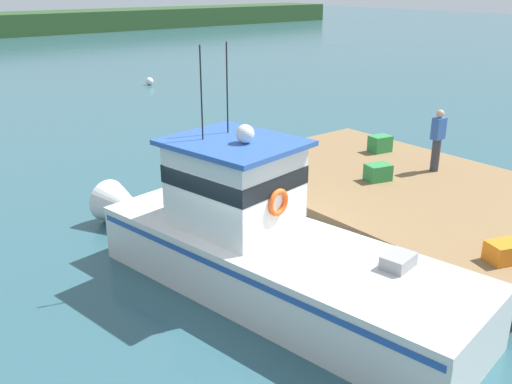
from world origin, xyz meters
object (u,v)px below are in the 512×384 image
object	(u,v)px
crate_stack_mid_dock	(262,157)
bait_bucket	(264,168)
crate_single_by_cleat	(378,172)
crate_single_far	(504,252)
main_fishing_boat	(258,242)
mooring_buoy_spare_mooring	(150,81)
deckhand_by_the_boat	(437,139)
crate_stack_near_edge	(380,144)

from	to	relation	value
crate_stack_mid_dock	bait_bucket	bearing A→B (deg)	-125.68
crate_single_by_cleat	crate_single_far	bearing A→B (deg)	-111.03
main_fishing_boat	mooring_buoy_spare_mooring	size ratio (longest dim) A/B	22.02
crate_single_by_cleat	deckhand_by_the_boat	world-z (taller)	deckhand_by_the_boat
deckhand_by_the_boat	mooring_buoy_spare_mooring	distance (m)	22.82
main_fishing_boat	mooring_buoy_spare_mooring	world-z (taller)	main_fishing_boat
crate_single_by_cleat	deckhand_by_the_boat	distance (m)	1.92
crate_stack_near_edge	bait_bucket	distance (m)	3.99
main_fishing_boat	crate_stack_near_edge	xyz separation A→B (m)	(6.36, 2.23, 0.43)
main_fishing_boat	crate_single_far	bearing A→B (deg)	-53.25
bait_bucket	deckhand_by_the_boat	distance (m)	4.55
deckhand_by_the_boat	main_fishing_boat	bearing A→B (deg)	-178.28
crate_stack_near_edge	mooring_buoy_spare_mooring	size ratio (longest dim) A/B	1.33
crate_single_far	crate_stack_near_edge	bearing A→B (deg)	58.09
crate_stack_mid_dock	mooring_buoy_spare_mooring	world-z (taller)	crate_stack_mid_dock
crate_single_by_cleat	mooring_buoy_spare_mooring	xyz separation A→B (m)	(5.45, 22.01, -1.18)
crate_single_by_cleat	deckhand_by_the_boat	size ratio (longest dim) A/B	0.37
crate_stack_mid_dock	crate_single_by_cleat	world-z (taller)	crate_stack_mid_dock
crate_single_far	mooring_buoy_spare_mooring	distance (m)	27.22
mooring_buoy_spare_mooring	crate_stack_near_edge	bearing A→B (deg)	-99.57
crate_stack_near_edge	bait_bucket	world-z (taller)	crate_stack_near_edge
crate_single_far	crate_single_by_cleat	size ratio (longest dim) A/B	1.00
bait_bucket	crate_single_by_cleat	bearing A→B (deg)	-47.63
crate_stack_mid_dock	deckhand_by_the_boat	xyz separation A→B (m)	(3.24, -3.20, 0.63)
bait_bucket	mooring_buoy_spare_mooring	bearing A→B (deg)	69.60
crate_stack_mid_dock	crate_single_by_cleat	distance (m)	3.14
mooring_buoy_spare_mooring	bait_bucket	bearing A→B (deg)	-110.40
bait_bucket	deckhand_by_the_boat	world-z (taller)	deckhand_by_the_boat
crate_single_far	crate_stack_near_edge	distance (m)	6.90
bait_bucket	mooring_buoy_spare_mooring	xyz separation A→B (m)	(7.39, 19.89, -1.14)
crate_single_by_cleat	bait_bucket	bearing A→B (deg)	132.37
main_fishing_boat	crate_stack_mid_dock	xyz separation A→B (m)	(2.86, 3.38, 0.42)
crate_stack_near_edge	mooring_buoy_spare_mooring	distance (m)	20.72
mooring_buoy_spare_mooring	main_fishing_boat	bearing A→B (deg)	-113.41
crate_stack_near_edge	bait_bucket	bearing A→B (deg)	172.65
crate_stack_mid_dock	bait_bucket	size ratio (longest dim) A/B	1.76
crate_single_far	mooring_buoy_spare_mooring	xyz separation A→B (m)	(7.09, 26.26, -1.15)
crate_stack_mid_dock	crate_single_far	bearing A→B (deg)	-91.23
main_fishing_boat	crate_single_far	world-z (taller)	main_fishing_boat
crate_stack_mid_dock	crate_single_by_cleat	size ratio (longest dim) A/B	1.00
crate_stack_mid_dock	bait_bucket	distance (m)	0.79
crate_stack_near_edge	bait_bucket	size ratio (longest dim) A/B	1.76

